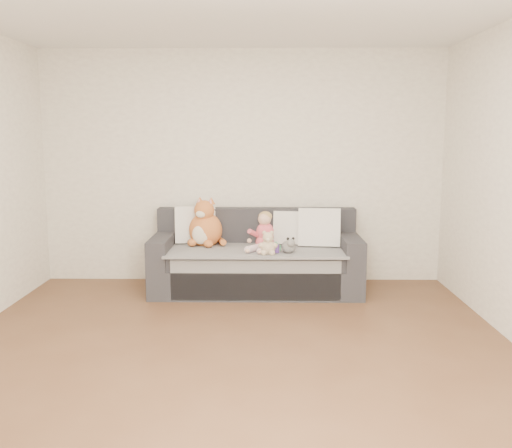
# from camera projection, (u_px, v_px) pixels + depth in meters

# --- Properties ---
(room_shell) EXTENTS (5.00, 5.00, 5.00)m
(room_shell) POSITION_uv_depth(u_px,v_px,m) (233.00, 183.00, 4.37)
(room_shell) COLOR brown
(room_shell) RESTS_ON ground
(sofa) EXTENTS (2.20, 0.94, 0.85)m
(sofa) POSITION_uv_depth(u_px,v_px,m) (256.00, 262.00, 6.14)
(sofa) COLOR #28282D
(sofa) RESTS_ON ground
(cushion_left) EXTENTS (0.47, 0.25, 0.42)m
(cushion_left) POSITION_uv_depth(u_px,v_px,m) (195.00, 225.00, 6.31)
(cushion_left) COLOR silver
(cushion_left) RESTS_ON sofa
(cushion_right_back) EXTENTS (0.42, 0.24, 0.37)m
(cushion_right_back) POSITION_uv_depth(u_px,v_px,m) (292.00, 228.00, 6.23)
(cushion_right_back) COLOR silver
(cushion_right_back) RESTS_ON sofa
(cushion_right_front) EXTENTS (0.46, 0.24, 0.42)m
(cushion_right_front) POSITION_uv_depth(u_px,v_px,m) (319.00, 227.00, 6.12)
(cushion_right_front) COLOR silver
(cushion_right_front) RESTS_ON sofa
(toddler) EXTENTS (0.31, 0.41, 0.41)m
(toddler) POSITION_uv_depth(u_px,v_px,m) (264.00, 234.00, 5.94)
(toddler) COLOR #ED5853
(toddler) RESTS_ON sofa
(plush_cat) EXTENTS (0.42, 0.38, 0.55)m
(plush_cat) POSITION_uv_depth(u_px,v_px,m) (205.00, 227.00, 6.17)
(plush_cat) COLOR #BC6129
(plush_cat) RESTS_ON sofa
(teddy_bear) EXTENTS (0.20, 0.14, 0.25)m
(teddy_bear) POSITION_uv_depth(u_px,v_px,m) (268.00, 245.00, 5.70)
(teddy_bear) COLOR tan
(teddy_bear) RESTS_ON sofa
(plush_cow) EXTENTS (0.14, 0.21, 0.18)m
(plush_cow) POSITION_uv_depth(u_px,v_px,m) (289.00, 246.00, 5.78)
(plush_cow) COLOR white
(plush_cow) RESTS_ON sofa
(sippy_cup) EXTENTS (0.10, 0.08, 0.11)m
(sippy_cup) POSITION_uv_depth(u_px,v_px,m) (276.00, 247.00, 5.79)
(sippy_cup) COLOR #653BA1
(sippy_cup) RESTS_ON sofa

